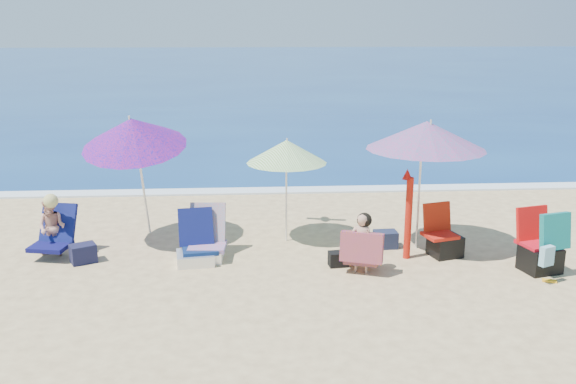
{
  "coord_description": "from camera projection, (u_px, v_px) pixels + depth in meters",
  "views": [
    {
      "loc": [
        -0.9,
        -8.41,
        3.67
      ],
      "look_at": [
        -0.3,
        1.0,
        1.1
      ],
      "focal_mm": 39.26,
      "sensor_mm": 36.0,
      "label": 1
    }
  ],
  "objects": [
    {
      "name": "bag_navy_b",
      "position": [
        385.0,
        239.0,
        10.52
      ],
      "size": [
        0.39,
        0.3,
        0.28
      ],
      "color": "#192037",
      "rests_on": "ground"
    },
    {
      "name": "chair_rainbow",
      "position": [
        206.0,
        244.0,
        10.05
      ],
      "size": [
        0.67,
        0.77,
        0.82
      ],
      "color": "#D54B59",
      "rests_on": "ground"
    },
    {
      "name": "furled_umbrella",
      "position": [
        408.0,
        210.0,
        9.87
      ],
      "size": [
        0.21,
        0.18,
        1.46
      ],
      "color": "#B41A0C",
      "rests_on": "ground"
    },
    {
      "name": "bag_navy_a",
      "position": [
        83.0,
        253.0,
        9.86
      ],
      "size": [
        0.46,
        0.42,
        0.3
      ],
      "color": "#161732",
      "rests_on": "ground"
    },
    {
      "name": "umbrella_turquoise",
      "position": [
        426.0,
        135.0,
        9.96
      ],
      "size": [
        2.4,
        2.4,
        2.18
      ],
      "color": "white",
      "rests_on": "ground"
    },
    {
      "name": "orange_item",
      "position": [
        549.0,
        281.0,
        9.16
      ],
      "size": [
        0.22,
        0.16,
        0.03
      ],
      "color": "#FFA81A",
      "rests_on": "ground"
    },
    {
      "name": "camp_chair_right",
      "position": [
        542.0,
        249.0,
        9.44
      ],
      "size": [
        0.65,
        0.97,
        0.99
      ],
      "color": "red",
      "rests_on": "ground"
    },
    {
      "name": "camp_chair_left",
      "position": [
        443.0,
        241.0,
        10.13
      ],
      "size": [
        0.67,
        0.61,
        0.84
      ],
      "color": "#B8190D",
      "rests_on": "ground"
    },
    {
      "name": "foam",
      "position": [
        290.0,
        190.0,
        14.03
      ],
      "size": [
        120.0,
        0.5,
        0.04
      ],
      "color": "white",
      "rests_on": "ground"
    },
    {
      "name": "person_center",
      "position": [
        362.0,
        244.0,
        9.38
      ],
      "size": [
        0.69,
        0.66,
        0.93
      ],
      "color": "tan",
      "rests_on": "ground"
    },
    {
      "name": "person_left",
      "position": [
        52.0,
        227.0,
        10.07
      ],
      "size": [
        0.72,
        0.79,
        1.05
      ],
      "color": "tan",
      "rests_on": "ground"
    },
    {
      "name": "bag_black_b",
      "position": [
        338.0,
        259.0,
        9.72
      ],
      "size": [
        0.32,
        0.23,
        0.23
      ],
      "color": "black",
      "rests_on": "ground"
    },
    {
      "name": "bag_tan",
      "position": [
        361.0,
        252.0,
        9.99
      ],
      "size": [
        0.34,
        0.3,
        0.24
      ],
      "color": "tan",
      "rests_on": "ground"
    },
    {
      "name": "ground",
      "position": [
        313.0,
        283.0,
        9.12
      ],
      "size": [
        120.0,
        120.0,
        0.0
      ],
      "color": "#D8BC84",
      "rests_on": "ground"
    },
    {
      "name": "sea",
      "position": [
        258.0,
        67.0,
        52.47
      ],
      "size": [
        120.0,
        80.0,
        0.12
      ],
      "color": "navy",
      "rests_on": "ground"
    },
    {
      "name": "chair_navy",
      "position": [
        196.0,
        249.0,
        9.9
      ],
      "size": [
        0.69,
        0.8,
        0.79
      ],
      "color": "#0D2049",
      "rests_on": "ground"
    },
    {
      "name": "umbrella_striped",
      "position": [
        287.0,
        152.0,
        10.46
      ],
      "size": [
        1.75,
        1.75,
        1.8
      ],
      "color": "silver",
      "rests_on": "ground"
    },
    {
      "name": "umbrella_blue",
      "position": [
        133.0,
        133.0,
        10.23
      ],
      "size": [
        1.93,
        1.99,
        2.34
      ],
      "color": "white",
      "rests_on": "ground"
    }
  ]
}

